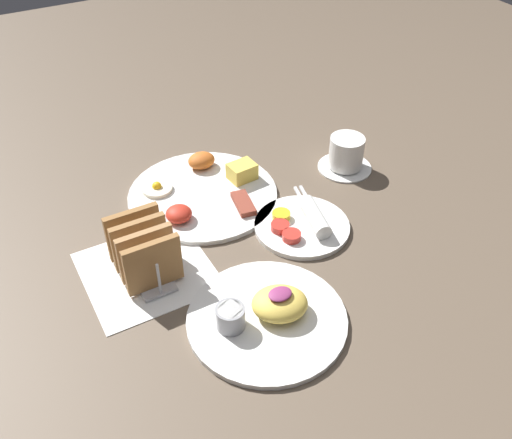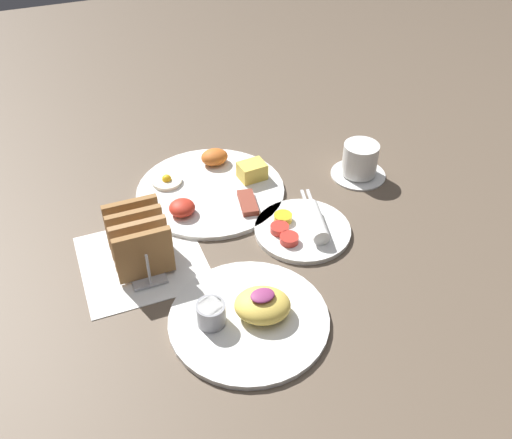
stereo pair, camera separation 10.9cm
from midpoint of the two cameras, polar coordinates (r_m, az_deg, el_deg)
ground_plane at (r=1.07m, az=0.67°, el=-3.23°), size 3.00×3.00×0.00m
napkin_flat at (r=1.06m, az=-8.43°, el=-4.22°), size 0.22×0.22×0.00m
plate_breakfast at (r=1.21m, az=-1.89°, el=3.12°), size 0.31×0.31×0.05m
plate_condiments at (r=1.11m, az=7.61°, el=-1.03°), size 0.19×0.19×0.04m
plate_foreground at (r=0.94m, az=2.67°, el=-9.66°), size 0.26×0.26×0.06m
toast_rack at (r=1.02m, az=-8.69°, el=-2.19°), size 0.10×0.15×0.10m
coffee_cup at (r=1.27m, az=12.79°, el=5.58°), size 0.12×0.12×0.08m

